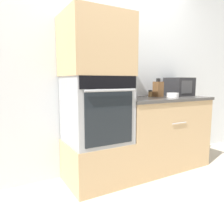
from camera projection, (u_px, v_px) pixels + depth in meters
name	position (u px, v px, depth m)	size (l,w,h in m)	color
ground_plane	(136.00, 186.00, 2.36)	(12.00, 12.00, 0.00)	beige
wall_back	(108.00, 71.00, 2.73)	(8.00, 0.05, 2.50)	silver
oven_cabinet_base	(97.00, 162.00, 2.43)	(0.65, 0.60, 0.47)	tan
wall_oven	(96.00, 110.00, 2.34)	(0.63, 0.64, 0.71)	#9EA0A5
oven_cabinet_upper	(95.00, 46.00, 2.25)	(0.65, 0.60, 0.62)	tan
counter_unit	(161.00, 132.00, 2.85)	(1.22, 0.63, 0.92)	tan
microwave	(179.00, 87.00, 3.06)	(0.32, 0.32, 0.25)	#232326
knife_block	(158.00, 89.00, 2.89)	(0.10, 0.11, 0.24)	brown
bowl	(173.00, 95.00, 2.77)	(0.15, 0.15, 0.06)	white
condiment_jar_near	(118.00, 94.00, 2.74)	(0.04, 0.04, 0.09)	silver
condiment_jar_mid	(129.00, 94.00, 2.77)	(0.05, 0.05, 0.09)	#427047
condiment_jar_far	(150.00, 93.00, 2.88)	(0.06, 0.06, 0.09)	brown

